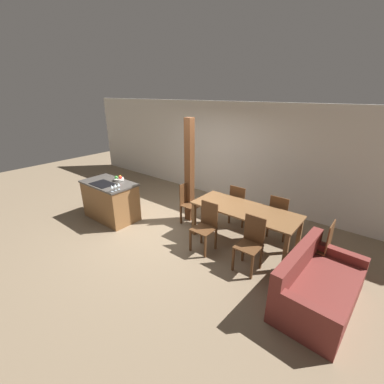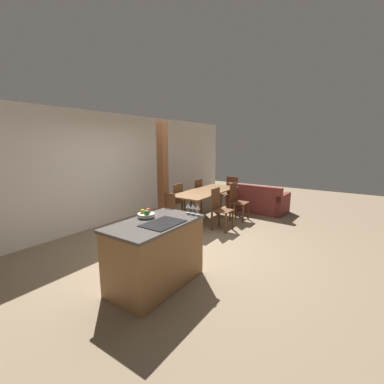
{
  "view_description": "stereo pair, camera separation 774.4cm",
  "coord_description": "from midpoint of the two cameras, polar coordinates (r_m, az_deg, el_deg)",
  "views": [
    {
      "loc": [
        3.76,
        -3.73,
        2.93
      ],
      "look_at": [
        0.6,
        0.2,
        0.95
      ],
      "focal_mm": 24.0,
      "sensor_mm": 36.0,
      "label": 1
    },
    {
      "loc": [
        -3.87,
        -2.82,
        1.99
      ],
      "look_at": [
        0.6,
        0.2,
        0.95
      ],
      "focal_mm": 24.0,
      "sensor_mm": 36.0,
      "label": 2
    }
  ],
  "objects": [
    {
      "name": "kitchen_island",
      "position": [
        3.65,
        11.4,
        -12.14
      ],
      "size": [
        1.35,
        0.78,
        0.94
      ],
      "color": "olive",
      "rests_on": "ground_plane"
    },
    {
      "name": "wine_glass_far",
      "position": [
        3.06,
        20.96,
        -7.64
      ],
      "size": [
        0.07,
        0.07,
        0.14
      ],
      "color": "silver",
      "rests_on": "kitchen_island"
    },
    {
      "name": "dining_chair_near_left",
      "position": [
        3.9,
        52.87,
        -18.22
      ],
      "size": [
        0.4,
        0.4,
        0.97
      ],
      "color": "brown",
      "rests_on": "ground_plane"
    },
    {
      "name": "fruit_bowl",
      "position": [
        3.56,
        15.02,
        -3.9
      ],
      "size": [
        0.24,
        0.24,
        0.12
      ],
      "color": "silver",
      "rests_on": "kitchen_island"
    },
    {
      "name": "couch",
      "position": [
        5.01,
        77.64,
        -23.0
      ],
      "size": [
        0.96,
        1.66,
        0.81
      ],
      "rotation": [
        0.0,
        0.0,
        1.52
      ],
      "color": "maroon",
      "rests_on": "ground_plane"
    },
    {
      "name": "dining_chair_far_left",
      "position": [
        5.0,
        49.85,
        -9.76
      ],
      "size": [
        0.4,
        0.4,
        0.97
      ],
      "rotation": [
        0.0,
        0.0,
        3.14
      ],
      "color": "brown",
      "rests_on": "ground_plane"
    },
    {
      "name": "dining_table",
      "position": [
        4.53,
        57.61,
        -12.57
      ],
      "size": [
        2.12,
        0.85,
        0.77
      ],
      "color": "brown",
      "rests_on": "ground_plane"
    },
    {
      "name": "wall_back",
      "position": [
        5.81,
        38.73,
        5.71
      ],
      "size": [
        11.2,
        0.08,
        2.7
      ],
      "color": "silver",
      "rests_on": "ground_plane"
    },
    {
      "name": "dining_chair_far_right",
      "position": [
        5.33,
        59.83,
        -11.55
      ],
      "size": [
        0.4,
        0.4,
        0.97
      ],
      "rotation": [
        0.0,
        0.0,
        3.14
      ],
      "color": "brown",
      "rests_on": "ground_plane"
    },
    {
      "name": "wine_glass_middle",
      "position": [
        2.99,
        20.41,
        -8.32
      ],
      "size": [
        0.07,
        0.07,
        0.14
      ],
      "color": "silver",
      "rests_on": "kitchen_island"
    },
    {
      "name": "dining_chair_head_end",
      "position": [
        4.26,
        38.67,
        -11.01
      ],
      "size": [
        0.4,
        0.4,
        0.97
      ],
      "rotation": [
        0.0,
        0.0,
        1.57
      ],
      "color": "brown",
      "rests_on": "ground_plane"
    },
    {
      "name": "timber_post",
      "position": [
        4.11,
        39.7,
        -1.4
      ],
      "size": [
        0.17,
        0.17,
        2.42
      ],
      "color": "brown",
      "rests_on": "ground_plane"
    },
    {
      "name": "ground_plane",
      "position": [
        4.1,
        32.85,
        -19.55
      ],
      "size": [
        16.0,
        16.0,
        0.0
      ],
      "primitive_type": "plane",
      "color": "#847056"
    },
    {
      "name": "dining_chair_near_right",
      "position": [
        4.31,
        65.56,
        -19.51
      ],
      "size": [
        0.4,
        0.4,
        0.97
      ],
      "color": "brown",
      "rests_on": "ground_plane"
    },
    {
      "name": "wine_glass_near",
      "position": [
        2.92,
        19.82,
        -9.03
      ],
      "size": [
        0.07,
        0.07,
        0.14
      ],
      "color": "silver",
      "rests_on": "kitchen_island"
    },
    {
      "name": "dining_chair_foot_end",
      "position": [
        5.31,
        71.83,
        -16.09
      ],
      "size": [
        0.4,
        0.4,
        0.97
      ],
      "rotation": [
        0.0,
        0.0,
        -1.57
      ],
      "color": "brown",
      "rests_on": "ground_plane"
    }
  ]
}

